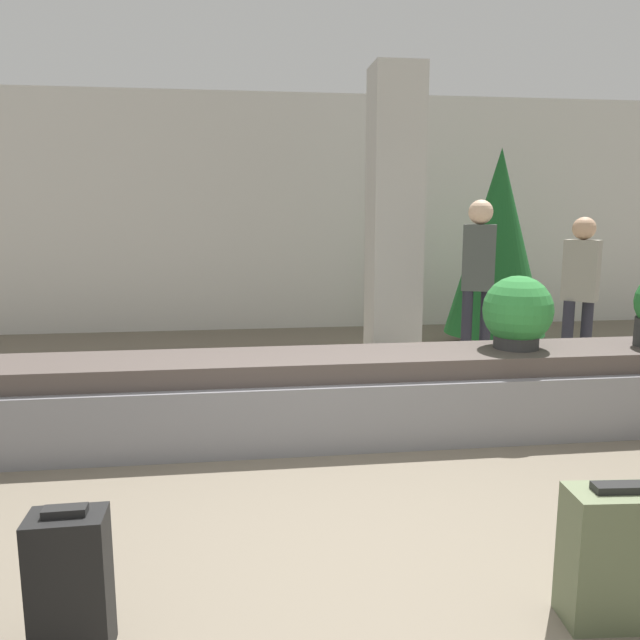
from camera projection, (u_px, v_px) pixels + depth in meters
ground_plane at (371, 572)px, 2.84m from camera, size 18.00×18.00×0.00m
back_wall at (279, 214)px, 8.57m from camera, size 18.00×0.06×3.20m
carousel at (320, 397)px, 4.53m from camera, size 8.65×0.79×0.61m
pillar at (394, 214)px, 7.02m from camera, size 0.56×0.56×3.20m
suitcase_3 at (71, 585)px, 2.27m from camera, size 0.28×0.19×0.58m
suitcase_4 at (615, 556)px, 2.46m from camera, size 0.41×0.24×0.58m
potted_plant_1 at (518, 313)px, 4.64m from camera, size 0.52×0.52×0.55m
traveler_0 at (478, 269)px, 6.28m from camera, size 0.36×0.29×1.74m
traveler_1 at (580, 283)px, 6.13m from camera, size 0.35×0.35×1.57m
decorated_tree at (498, 242)px, 7.37m from camera, size 1.19×1.19×2.36m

